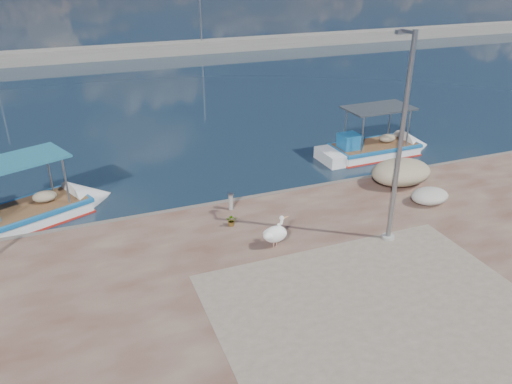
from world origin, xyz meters
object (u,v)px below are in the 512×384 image
object	(u,v)px
boat_left	(26,217)
bollard_near	(231,201)
pelican	(276,233)
lamp_post	(399,149)
boat_right	(373,151)

from	to	relation	value
boat_left	bollard_near	xyz separation A→B (m)	(7.46, -2.76, 0.63)
pelican	lamp_post	xyz separation A→B (m)	(3.88, -0.90, 2.79)
lamp_post	bollard_near	size ratio (longest dim) A/B	10.29
boat_left	boat_right	xyz separation A→B (m)	(16.56, 1.21, -0.01)
pelican	bollard_near	bearing A→B (deg)	77.99
boat_left	lamp_post	xyz separation A→B (m)	(11.88, -6.79, 3.56)
boat_left	lamp_post	world-z (taller)	lamp_post
boat_right	boat_left	bearing A→B (deg)	-177.15
boat_right	bollard_near	xyz separation A→B (m)	(-9.10, -3.97, 0.64)
boat_right	pelican	distance (m)	11.15
boat_left	bollard_near	distance (m)	7.98
pelican	lamp_post	distance (m)	4.87
pelican	lamp_post	bearing A→B (deg)	-34.77
boat_left	pelican	xyz separation A→B (m)	(8.00, -5.89, 0.77)
boat_right	pelican	xyz separation A→B (m)	(-8.57, -7.10, 0.77)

